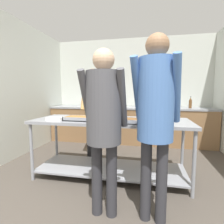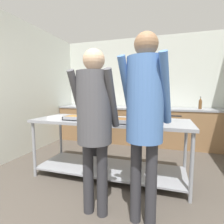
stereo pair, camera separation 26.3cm
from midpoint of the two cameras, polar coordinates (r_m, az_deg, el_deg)
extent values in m
cube|color=silver|center=(4.70, 4.59, 7.23)|extent=(4.12, 0.06, 2.65)
cube|color=silver|center=(3.76, -32.49, 6.49)|extent=(0.06, 4.02, 2.65)
cube|color=olive|center=(4.41, 3.90, -4.46)|extent=(3.96, 0.62, 0.85)
cube|color=gray|center=(4.35, 3.94, 1.32)|extent=(3.96, 0.65, 0.04)
cube|color=black|center=(4.33, 6.33, 1.38)|extent=(0.52, 0.46, 0.02)
cube|color=gray|center=(2.55, -3.41, -2.94)|extent=(2.25, 0.79, 0.04)
cube|color=gray|center=(2.76, -3.30, -17.87)|extent=(2.17, 0.71, 0.02)
cylinder|color=gray|center=(2.83, -27.29, -11.64)|extent=(0.04, 0.04, 0.82)
cylinder|color=gray|center=(2.29, 22.19, -15.70)|extent=(0.04, 0.04, 0.82)
cylinder|color=gray|center=(3.37, -19.88, -8.47)|extent=(0.04, 0.04, 0.82)
cylinder|color=gray|center=(2.93, 19.69, -10.71)|extent=(0.04, 0.04, 0.82)
cylinder|color=white|center=(2.69, -20.98, -2.31)|extent=(0.25, 0.25, 0.01)
cylinder|color=white|center=(2.69, -20.99, -2.06)|extent=(0.25, 0.25, 0.01)
cylinder|color=white|center=(2.69, -21.00, -1.80)|extent=(0.25, 0.25, 0.01)
cube|color=gray|center=(2.57, -13.61, -2.45)|extent=(0.39, 0.27, 0.01)
cube|color=#9E6B33|center=(2.56, -13.62, -1.89)|extent=(0.36, 0.25, 0.04)
cube|color=gray|center=(2.45, -14.91, -2.40)|extent=(0.39, 0.01, 0.05)
cube|color=gray|center=(2.68, -12.44, -1.59)|extent=(0.39, 0.01, 0.05)
cube|color=gray|center=(2.65, -17.30, -1.83)|extent=(0.01, 0.27, 0.05)
cube|color=gray|center=(2.49, -9.70, -2.13)|extent=(0.01, 0.27, 0.05)
cylinder|color=#3D668C|center=(2.33, -7.80, -2.76)|extent=(0.18, 0.18, 0.05)
sphere|color=#2D702D|center=(2.32, -7.06, -1.90)|extent=(0.05, 0.05, 0.05)
sphere|color=#2D702D|center=(2.35, -8.06, -1.81)|extent=(0.06, 0.06, 0.06)
sphere|color=#2D702D|center=(2.32, -8.13, -1.93)|extent=(0.06, 0.06, 0.06)
cube|color=gray|center=(2.29, 0.79, -3.34)|extent=(0.44, 0.28, 0.01)
cube|color=brown|center=(2.29, 0.79, -2.71)|extent=(0.42, 0.25, 0.04)
cube|color=gray|center=(2.16, 0.13, -3.35)|extent=(0.44, 0.01, 0.05)
cube|color=gray|center=(2.41, 1.38, -2.31)|extent=(0.44, 0.01, 0.05)
cube|color=gray|center=(2.33, -4.37, -2.63)|extent=(0.01, 0.28, 0.05)
cube|color=gray|center=(2.26, 6.13, -2.96)|extent=(0.01, 0.28, 0.05)
cylinder|color=gray|center=(2.59, 12.51, -1.57)|extent=(0.29, 0.29, 0.08)
cylinder|color=beige|center=(2.59, 12.53, -0.81)|extent=(0.25, 0.25, 0.01)
cylinder|color=black|center=(2.60, 17.27, -1.00)|extent=(0.14, 0.02, 0.02)
cylinder|color=#2D2D33|center=(1.83, 6.70, -21.17)|extent=(0.11, 0.11, 0.81)
cylinder|color=#2D2D33|center=(1.80, 11.59, -21.76)|extent=(0.11, 0.11, 0.81)
cylinder|color=#4770B2|center=(1.66, 3.70, 7.14)|extent=(0.13, 0.34, 0.61)
cylinder|color=#4770B2|center=(1.58, 15.94, 6.95)|extent=(0.13, 0.34, 0.61)
cylinder|color=#4770B2|center=(1.61, 9.61, 3.95)|extent=(0.33, 0.33, 0.75)
sphere|color=#8C6647|center=(1.66, 9.94, 20.73)|extent=(0.21, 0.21, 0.21)
cylinder|color=#2D2D33|center=(1.93, -9.12, -20.67)|extent=(0.11, 0.11, 0.76)
cylinder|color=#2D2D33|center=(1.88, -4.43, -21.32)|extent=(0.11, 0.11, 0.76)
cylinder|color=#4C4C51|center=(1.76, -12.76, 4.13)|extent=(0.08, 0.32, 0.57)
cylinder|color=#4C4C51|center=(1.64, -1.16, 4.13)|extent=(0.08, 0.32, 0.57)
cylinder|color=#4C4C51|center=(1.70, -7.13, 1.38)|extent=(0.34, 0.34, 0.70)
sphere|color=tan|center=(1.72, -7.35, 16.64)|extent=(0.21, 0.21, 0.21)
cylinder|color=#2D2D33|center=(3.42, -7.01, -8.37)|extent=(0.11, 0.11, 0.77)
cylinder|color=#2D2D33|center=(3.45, -9.46, -8.26)|extent=(0.11, 0.11, 0.77)
cylinder|color=tan|center=(3.28, -5.47, 5.62)|extent=(0.10, 0.32, 0.58)
cylinder|color=tan|center=(3.37, -11.40, 5.54)|extent=(0.10, 0.32, 0.58)
cylinder|color=tan|center=(3.33, -8.45, 4.15)|extent=(0.33, 0.33, 0.71)
sphere|color=tan|center=(3.34, -8.58, 12.07)|extent=(0.21, 0.21, 0.21)
cylinder|color=brown|center=(4.40, 22.67, 2.35)|extent=(0.07, 0.07, 0.18)
cone|color=brown|center=(4.39, 22.74, 4.00)|extent=(0.06, 0.06, 0.07)
cylinder|color=black|center=(4.39, 22.76, 4.57)|extent=(0.03, 0.03, 0.02)
camera|label=1|loc=(0.13, -92.86, -0.32)|focal=28.00mm
camera|label=2|loc=(0.13, 87.14, 0.32)|focal=28.00mm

